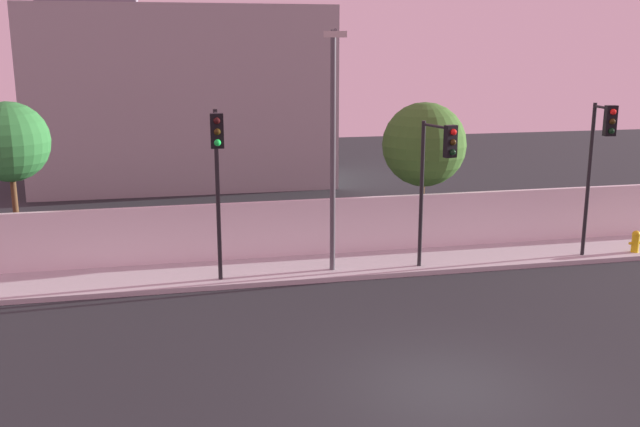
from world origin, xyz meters
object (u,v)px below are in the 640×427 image
(fire_hydrant, at_px, (636,241))
(roadside_tree_leftmost, at_px, (9,142))
(traffic_light_center, at_px, (217,161))
(traffic_light_right, at_px, (600,148))
(traffic_light_left, at_px, (437,164))
(street_lamp_curbside, at_px, (333,134))
(roadside_tree_midleft, at_px, (424,145))

(fire_hydrant, bearing_deg, roadside_tree_leftmost, 170.06)
(traffic_light_center, distance_m, traffic_light_right, 11.58)
(traffic_light_left, height_order, fire_hydrant, traffic_light_left)
(street_lamp_curbside, height_order, roadside_tree_midleft, street_lamp_curbside)
(traffic_light_right, xyz_separation_m, roadside_tree_midleft, (-4.21, 3.86, -0.28))
(street_lamp_curbside, height_order, fire_hydrant, street_lamp_curbside)
(traffic_light_center, xyz_separation_m, traffic_light_right, (11.58, 0.15, -0.02))
(roadside_tree_leftmost, height_order, roadside_tree_midleft, roadside_tree_leftmost)
(traffic_light_center, relative_size, street_lamp_curbside, 0.70)
(street_lamp_curbside, xyz_separation_m, roadside_tree_midleft, (4.02, 3.33, -0.84))
(roadside_tree_leftmost, bearing_deg, traffic_light_center, -33.80)
(roadside_tree_midleft, bearing_deg, traffic_light_right, -42.53)
(roadside_tree_midleft, bearing_deg, street_lamp_curbside, -140.34)
(traffic_light_left, xyz_separation_m, traffic_light_right, (5.32, 0.18, 0.28))
(traffic_light_center, xyz_separation_m, roadside_tree_midleft, (7.37, 4.01, -0.30))
(traffic_light_left, relative_size, roadside_tree_leftmost, 0.87)
(traffic_light_left, bearing_deg, street_lamp_curbside, 166.15)
(traffic_light_center, bearing_deg, traffic_light_right, 0.73)
(traffic_light_right, height_order, street_lamp_curbside, street_lamp_curbside)
(traffic_light_center, xyz_separation_m, street_lamp_curbside, (3.36, 0.68, 0.54))
(traffic_light_center, height_order, roadside_tree_leftmost, roadside_tree_leftmost)
(traffic_light_center, relative_size, roadside_tree_leftmost, 0.96)
(traffic_light_right, distance_m, roadside_tree_leftmost, 18.00)
(traffic_light_right, distance_m, street_lamp_curbside, 8.26)
(traffic_light_center, height_order, roadside_tree_midleft, traffic_light_center)
(fire_hydrant, height_order, roadside_tree_midleft, roadside_tree_midleft)
(street_lamp_curbside, height_order, roadside_tree_leftmost, street_lamp_curbside)
(traffic_light_left, relative_size, street_lamp_curbside, 0.63)
(traffic_light_left, xyz_separation_m, roadside_tree_midleft, (1.11, 4.05, 0.00))
(traffic_light_right, relative_size, street_lamp_curbside, 0.69)
(traffic_light_right, height_order, fire_hydrant, traffic_light_right)
(traffic_light_center, distance_m, roadside_tree_leftmost, 7.21)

